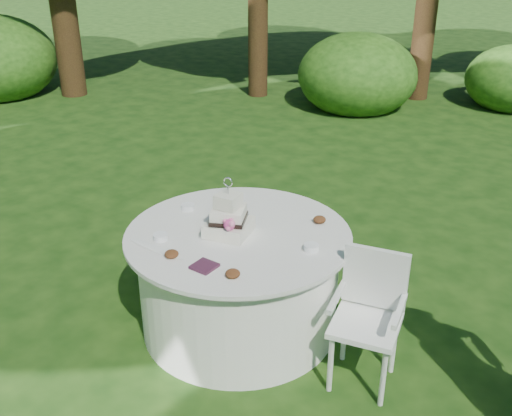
# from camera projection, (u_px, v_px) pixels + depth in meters

# --- Properties ---
(ground) EXTENTS (80.00, 80.00, 0.00)m
(ground) POSITION_uv_depth(u_px,v_px,m) (239.00, 324.00, 4.43)
(ground) COLOR #13330D
(ground) RESTS_ON ground
(napkins) EXTENTS (0.14, 0.14, 0.02)m
(napkins) POSITION_uv_depth(u_px,v_px,m) (204.00, 266.00, 3.68)
(napkins) COLOR #401B30
(napkins) RESTS_ON table
(feather_plume) EXTENTS (0.48, 0.07, 0.01)m
(feather_plume) POSITION_uv_depth(u_px,v_px,m) (157.00, 249.00, 3.89)
(feather_plume) COLOR silver
(feather_plume) RESTS_ON table
(table) EXTENTS (1.56, 1.56, 0.77)m
(table) POSITION_uv_depth(u_px,v_px,m) (239.00, 280.00, 4.26)
(table) COLOR white
(table) RESTS_ON ground
(cake) EXTENTS (0.34, 0.34, 0.42)m
(cake) POSITION_uv_depth(u_px,v_px,m) (229.00, 219.00, 4.03)
(cake) COLOR white
(cake) RESTS_ON table
(chair) EXTENTS (0.49, 0.49, 0.88)m
(chair) POSITION_uv_depth(u_px,v_px,m) (369.00, 308.00, 3.73)
(chair) COLOR white
(chair) RESTS_ON ground
(votives) EXTENTS (1.16, 0.56, 0.04)m
(votives) POSITION_uv_depth(u_px,v_px,m) (218.00, 229.00, 4.10)
(votives) COLOR white
(votives) RESTS_ON table
(petal_cups) EXTENTS (0.61, 1.06, 0.05)m
(petal_cups) POSITION_uv_depth(u_px,v_px,m) (244.00, 247.00, 3.86)
(petal_cups) COLOR #562D16
(petal_cups) RESTS_ON table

